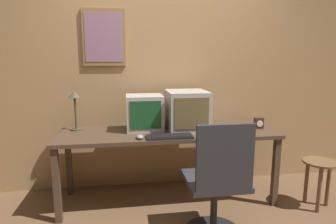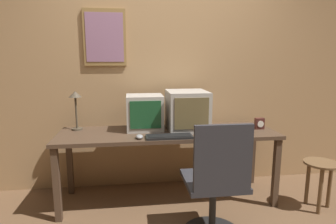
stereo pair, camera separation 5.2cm
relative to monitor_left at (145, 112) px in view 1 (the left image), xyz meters
name	(u,v)px [view 1 (the left image)]	position (x,y,z in m)	size (l,w,h in m)	color
wall_back	(162,72)	(0.22, 0.32, 0.40)	(8.00, 0.08, 2.60)	tan
desk	(168,138)	(0.22, -0.12, -0.25)	(2.15, 0.64, 0.73)	#4C3828
monitor_left	(145,112)	(0.00, 0.00, 0.00)	(0.36, 0.35, 0.35)	#B7B2A8
monitor_right	(187,110)	(0.43, -0.05, 0.02)	(0.40, 0.47, 0.40)	#B7B2A8
keyboard_main	(170,136)	(0.20, -0.35, -0.16)	(0.43, 0.16, 0.03)	black
mouse_near_keyboard	(201,135)	(0.50, -0.37, -0.16)	(0.07, 0.12, 0.04)	#282D3D
mouse_far_corner	(140,137)	(-0.07, -0.35, -0.16)	(0.07, 0.10, 0.04)	gray
desk_clock	(259,123)	(1.17, -0.14, -0.12)	(0.09, 0.06, 0.11)	#4C231E
desk_lamp	(75,102)	(-0.69, 0.07, 0.11)	(0.13, 0.13, 0.39)	#4C4233
office_chair	(217,190)	(0.50, -0.85, -0.47)	(0.48, 0.48, 0.99)	black
side_stool	(319,173)	(1.65, -0.49, -0.55)	(0.32, 0.32, 0.47)	brown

